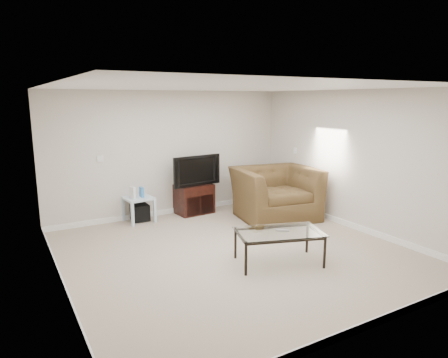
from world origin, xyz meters
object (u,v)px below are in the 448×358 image
subwoofer (140,212)px  tv_stand (194,199)px  television (194,170)px  coffee_table (279,247)px  recliner (276,185)px  side_table (139,209)px

subwoofer → tv_stand: bearing=-1.2°
tv_stand → television: 0.61m
tv_stand → coffee_table: 2.95m
tv_stand → coffee_table: size_ratio=0.59×
recliner → coffee_table: size_ratio=1.26×
recliner → subwoofer: bearing=165.3°
television → recliner: bearing=-46.0°
coffee_table → recliner: bearing=54.2°
television → coffee_table: 3.00m
subwoofer → recliner: 2.72m
television → side_table: (-1.18, 0.03, -0.67)m
side_table → subwoofer: side_table is taller
tv_stand → subwoofer: (-1.15, 0.02, -0.13)m
side_table → subwoofer: (0.03, 0.02, -0.07)m
coffee_table → subwoofer: bearing=110.0°
side_table → recliner: size_ratio=0.33×
side_table → coffee_table: size_ratio=0.41×
tv_stand → recliner: 1.71m
tv_stand → subwoofer: bearing=174.2°
tv_stand → recliner: bearing=-44.8°
side_table → recliner: 2.72m
coffee_table → tv_stand: bearing=88.6°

